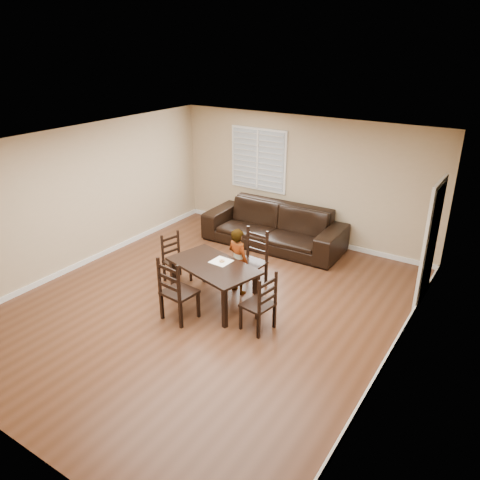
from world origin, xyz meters
name	(u,v)px	position (x,y,z in m)	size (l,w,h in m)	color
ground	(208,305)	(0.00, 0.00, 0.00)	(7.00, 7.00, 0.00)	#55301D
room	(213,201)	(0.04, 0.18, 1.81)	(6.04, 7.04, 2.72)	tan
dining_table	(213,269)	(0.04, 0.14, 0.63)	(1.69, 1.21, 0.72)	black
chair_near	(255,260)	(0.26, 1.10, 0.48)	(0.50, 0.47, 1.05)	black
chair_far	(173,294)	(-0.15, -0.67, 0.49)	(0.53, 0.50, 1.09)	black
chair_left	(173,259)	(-1.09, 0.43, 0.41)	(0.47, 0.49, 0.91)	black
chair_right	(264,306)	(1.17, -0.14, 0.44)	(0.48, 0.50, 0.98)	black
child	(238,261)	(0.17, 0.68, 0.60)	(0.44, 0.29, 1.20)	gray
napkin	(221,261)	(0.08, 0.30, 0.72)	(0.31, 0.31, 0.00)	white
donut	(222,261)	(0.10, 0.30, 0.74)	(0.09, 0.09, 0.03)	#B68341
sofa	(274,226)	(-0.30, 2.79, 0.44)	(3.00, 1.17, 0.88)	black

